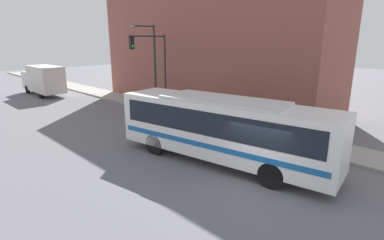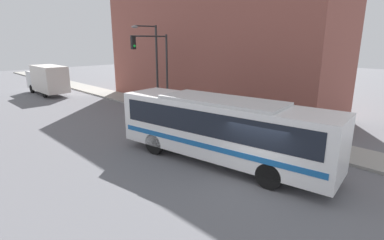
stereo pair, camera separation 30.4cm
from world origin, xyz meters
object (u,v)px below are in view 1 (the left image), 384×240
(delivery_truck, at_px, (43,79))
(pedestrian_near_corner, at_px, (214,109))
(city_bus, at_px, (222,126))
(traffic_light_pole, at_px, (154,61))
(fire_hydrant, at_px, (228,122))
(street_lamp, at_px, (152,60))
(parking_meter, at_px, (179,103))

(delivery_truck, height_order, pedestrian_near_corner, delivery_truck)
(city_bus, height_order, traffic_light_pole, traffic_light_pole)
(city_bus, height_order, fire_hydrant, city_bus)
(delivery_truck, relative_size, fire_hydrant, 10.68)
(city_bus, relative_size, traffic_light_pole, 1.82)
(city_bus, xyz_separation_m, fire_hydrant, (4.64, 3.25, -1.36))
(traffic_light_pole, relative_size, pedestrian_near_corner, 3.43)
(fire_hydrant, distance_m, traffic_light_pole, 7.58)
(city_bus, relative_size, fire_hydrant, 16.81)
(fire_hydrant, distance_m, street_lamp, 8.75)
(traffic_light_pole, bearing_deg, city_bus, -110.92)
(delivery_truck, bearing_deg, traffic_light_pole, -78.92)
(pedestrian_near_corner, bearing_deg, parking_meter, 95.92)
(delivery_truck, distance_m, traffic_light_pole, 15.80)
(fire_hydrant, xyz_separation_m, traffic_light_pole, (-0.90, 6.53, 3.74))
(fire_hydrant, relative_size, pedestrian_near_corner, 0.37)
(street_lamp, bearing_deg, fire_hydrant, -89.55)
(delivery_truck, relative_size, traffic_light_pole, 1.16)
(traffic_light_pole, relative_size, street_lamp, 0.89)
(parking_meter, xyz_separation_m, pedestrian_near_corner, (0.34, -3.24, -0.02))
(parking_meter, bearing_deg, pedestrian_near_corner, -84.08)
(delivery_truck, bearing_deg, city_bus, -91.69)
(street_lamp, relative_size, pedestrian_near_corner, 3.85)
(city_bus, height_order, pedestrian_near_corner, city_bus)
(street_lamp, height_order, pedestrian_near_corner, street_lamp)
(traffic_light_pole, distance_m, parking_meter, 3.71)
(parking_meter, height_order, street_lamp, street_lamp)
(parking_meter, bearing_deg, delivery_truck, 102.86)
(delivery_truck, relative_size, street_lamp, 1.03)
(city_bus, distance_m, fire_hydrant, 5.82)
(delivery_truck, bearing_deg, street_lamp, -74.58)
(fire_hydrant, xyz_separation_m, parking_meter, (0.00, 4.78, 0.59))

